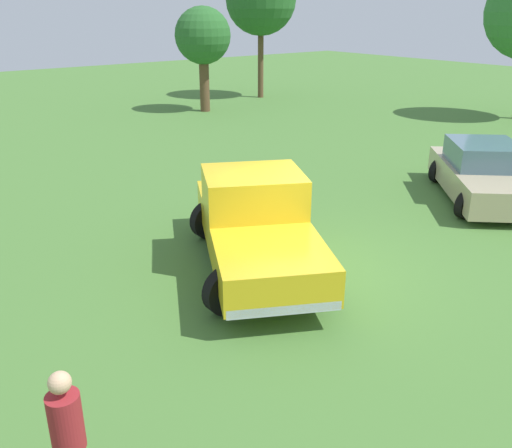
# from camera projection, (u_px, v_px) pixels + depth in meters

# --- Properties ---
(ground_plane) EXTENTS (80.00, 80.00, 0.00)m
(ground_plane) POSITION_uv_depth(u_px,v_px,m) (306.00, 271.00, 10.54)
(ground_plane) COLOR #477533
(pickup_truck) EXTENTS (4.00, 5.34, 1.83)m
(pickup_truck) POSITION_uv_depth(u_px,v_px,m) (255.00, 219.00, 10.48)
(pickup_truck) COLOR black
(pickup_truck) RESTS_ON ground_plane
(sedan_near) EXTENTS (4.35, 4.50, 1.47)m
(sedan_near) POSITION_uv_depth(u_px,v_px,m) (483.00, 174.00, 14.27)
(sedan_near) COLOR black
(sedan_near) RESTS_ON ground_plane
(person_bystander) EXTENTS (0.43, 0.43, 1.66)m
(person_bystander) POSITION_uv_depth(u_px,v_px,m) (68.00, 436.00, 5.22)
(person_bystander) COLOR black
(person_bystander) RESTS_ON ground_plane
(tree_far_center) EXTENTS (2.60, 2.60, 4.78)m
(tree_far_center) POSITION_uv_depth(u_px,v_px,m) (203.00, 37.00, 25.32)
(tree_far_center) COLOR brown
(tree_far_center) RESTS_ON ground_plane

